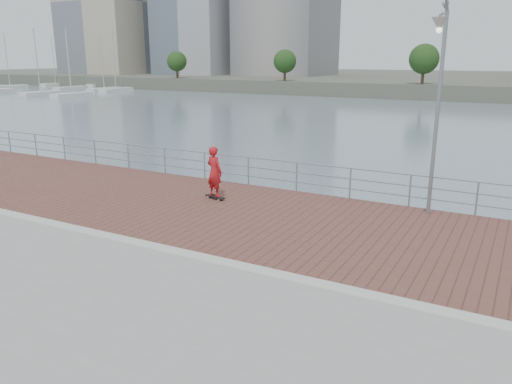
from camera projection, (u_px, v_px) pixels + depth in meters
The scene contains 10 objects.
water at pixel (218, 335), 12.68m from camera, with size 400.00×400.00×0.00m, color slate.
brick_lane at pixel (281, 221), 15.20m from camera, with size 40.00×6.80×0.02m, color brown.
curb at pixel (217, 261), 12.15m from camera, with size 40.00×0.40×0.06m, color #B7B5AD.
far_shore at pixel (505, 82), 116.02m from camera, with size 320.00×95.00×2.50m, color #4C5142.
guardrail at pixel (323, 176), 17.90m from camera, with size 39.06×0.06×1.13m.
street_lamp at pixel (439, 72), 14.36m from camera, with size 0.45×1.31×6.20m.
skateboard at pixel (215, 197), 17.50m from camera, with size 0.86×0.40×0.10m.
skateboarder at pixel (214, 172), 17.27m from camera, with size 0.65×0.43×1.78m, color red.
shoreline_trees at pixel (477, 60), 77.15m from camera, with size 109.55×5.00×6.67m.
marina at pixel (54, 88), 103.11m from camera, with size 33.44×33.13×11.69m.
Camera 1 is at (6.27, -9.43, 4.84)m, focal length 35.00 mm.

